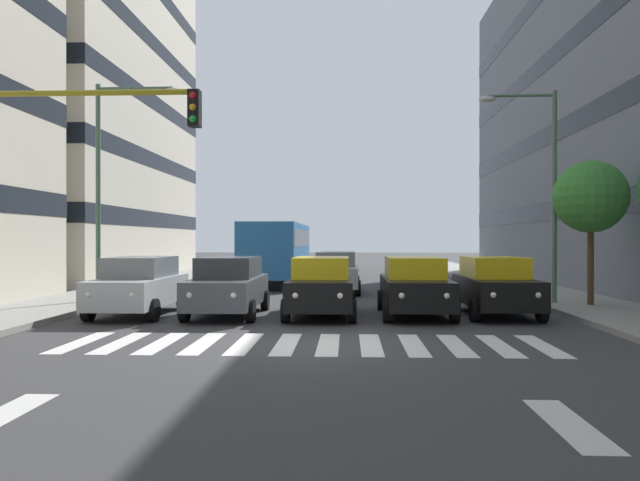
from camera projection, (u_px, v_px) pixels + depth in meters
ground_plane at (307, 344)px, 13.08m from camera, size 180.00×180.00×0.00m
building_right_block_0 at (71, 45)px, 35.74m from camera, size 10.03×19.01×27.19m
crosswalk_markings at (307, 344)px, 13.08m from camera, size 10.35×2.80×0.01m
lane_arrow_0 at (569, 424)px, 7.42m from camera, size 0.50×2.20×0.01m
lane_arrow_1 at (0, 416)px, 7.75m from camera, size 0.50×2.20×0.01m
car_0 at (495, 285)px, 18.06m from camera, size 2.02×4.44×1.72m
car_1 at (415, 286)px, 17.88m from camera, size 2.02×4.44×1.72m
car_2 at (321, 286)px, 17.90m from camera, size 2.02×4.44×1.72m
car_3 at (228, 285)px, 18.01m from camera, size 2.02×4.44×1.72m
car_4 at (139, 285)px, 18.12m from camera, size 2.02×4.44×1.72m
car_row2_0 at (336, 272)px, 25.55m from camera, size 2.02×4.44×1.72m
bus_behind_traffic at (278, 247)px, 30.91m from camera, size 2.78×10.50×3.00m
traffic_light_gantry at (50, 169)px, 12.78m from camera, size 4.60×0.36×5.50m
street_lamp_left at (542, 174)px, 20.22m from camera, size 2.56×0.28×7.01m
street_lamp_right at (111, 169)px, 20.92m from camera, size 2.94×0.28×7.41m
street_tree_1 at (591, 197)px, 19.57m from camera, size 2.32×2.32×4.63m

